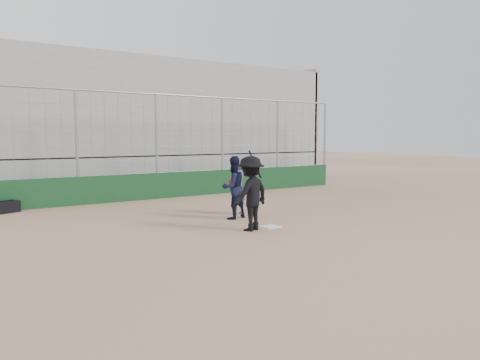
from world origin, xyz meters
TOP-DOWN VIEW (x-y plane):
  - ground at (0.00, 0.00)m, footprint 90.00×90.00m
  - home_plate at (0.00, 0.00)m, footprint 0.44×0.44m
  - backstop at (0.00, 7.00)m, footprint 18.10×0.25m
  - bleachers at (0.00, 11.95)m, footprint 20.25×6.70m
  - batter_at_plate at (-0.67, -0.03)m, footprint 1.38×1.03m
  - catcher_crouched at (-0.09, 1.60)m, footprint 1.03×0.88m
  - umpire at (0.48, 2.18)m, footprint 0.72×0.59m
  - equipment_bag at (-5.41, 6.55)m, footprint 0.93×0.65m

SIDE VIEW (x-z plane):
  - ground at x=0.00m, z-range 0.00..0.00m
  - home_plate at x=0.00m, z-range 0.00..0.02m
  - equipment_bag at x=-5.41m, z-range -0.02..0.39m
  - catcher_crouched at x=-0.09m, z-range 0.00..1.23m
  - umpire at x=0.48m, z-range 0.00..1.53m
  - batter_at_plate at x=-0.67m, z-range -0.07..1.97m
  - backstop at x=0.00m, z-range -1.06..2.98m
  - bleachers at x=0.00m, z-range -0.57..6.41m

